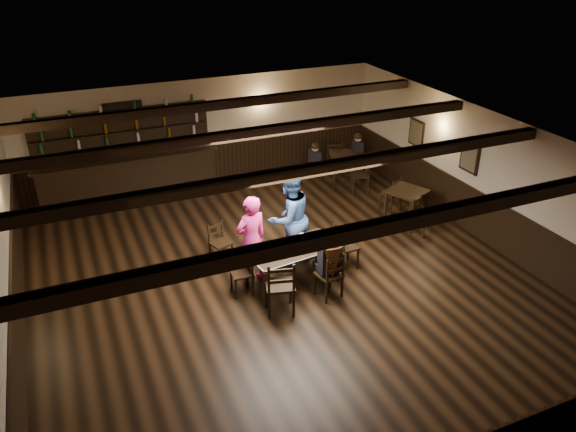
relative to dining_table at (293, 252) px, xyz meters
name	(u,v)px	position (x,y,z in m)	size (l,w,h in m)	color
ground	(283,281)	(-0.13, 0.16, -0.68)	(10.00, 10.00, 0.00)	black
room_shell	(283,195)	(-0.12, 0.20, 1.07)	(9.02, 10.02, 2.71)	beige
dining_table	(293,252)	(0.00, 0.00, 0.00)	(1.77, 1.06, 0.75)	black
chair_near_left	(281,284)	(-0.56, -0.75, -0.08)	(0.59, 0.57, 1.03)	black
chair_near_right	(332,273)	(0.43, -0.68, -0.16)	(0.49, 0.47, 0.89)	black
chair_end_left	(245,269)	(-0.88, 0.11, -0.20)	(0.39, 0.40, 0.82)	black
chair_end_right	(343,244)	(1.09, 0.14, -0.16)	(0.42, 0.44, 0.89)	black
chair_far_pushed	(218,239)	(-0.99, 1.37, -0.21)	(0.47, 0.46, 0.80)	black
woman_pink	(251,240)	(-0.64, 0.43, 0.18)	(0.63, 0.41, 1.71)	#F037A2
man_blue	(289,218)	(0.24, 0.73, 0.29)	(0.95, 0.74, 1.95)	navy
seated_person	(330,255)	(0.42, -0.62, 0.19)	(0.37, 0.55, 0.90)	black
cake	(272,250)	(-0.40, 0.04, 0.12)	(0.32, 0.32, 0.10)	white
plate_stack_a	(292,246)	(-0.04, -0.03, 0.16)	(0.18, 0.18, 0.17)	white
plate_stack_b	(302,240)	(0.21, 0.07, 0.17)	(0.17, 0.17, 0.20)	white
tea_light	(292,246)	(0.00, 0.06, 0.10)	(0.04, 0.04, 0.06)	#A5A8AD
salt_shaker	(315,243)	(0.42, -0.04, 0.12)	(0.04, 0.04, 0.09)	silver
pepper_shaker	(313,242)	(0.38, -0.02, 0.12)	(0.04, 0.04, 0.09)	#A5A8AD
drink_glass	(304,237)	(0.31, 0.21, 0.13)	(0.07, 0.07, 0.12)	silver
menu_red	(320,243)	(0.52, -0.04, 0.08)	(0.32, 0.22, 0.00)	maroon
menu_blue	(316,238)	(0.54, 0.17, 0.08)	(0.31, 0.22, 0.00)	#0D1C45
bar_counter	(128,172)	(-2.12, 4.88, 0.05)	(4.28, 0.70, 2.20)	black
back_table_a	(407,195)	(3.32, 1.31, -0.03)	(1.01, 1.01, 0.75)	black
back_table_b	(347,158)	(3.18, 3.80, -0.03)	(1.11, 1.11, 0.75)	black
bg_patron_left	(315,156)	(2.31, 3.85, 0.13)	(0.22, 0.34, 0.70)	black
bg_patron_right	(357,147)	(3.61, 4.02, 0.15)	(0.27, 0.38, 0.73)	black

